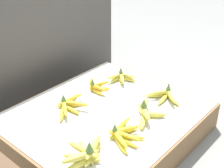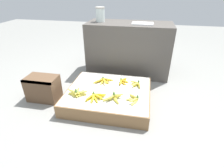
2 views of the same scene
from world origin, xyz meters
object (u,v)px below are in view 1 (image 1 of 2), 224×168
(banana_bunch_front_midleft, at_px, (122,134))
(banana_bunch_middle_midleft, at_px, (69,105))
(banana_bunch_front_left, at_px, (86,154))
(banana_bunch_front_right, at_px, (165,96))
(banana_bunch_middle_right, at_px, (121,77))
(banana_bunch_front_midright, at_px, (146,112))
(banana_bunch_middle_midright, at_px, (96,86))

(banana_bunch_front_midleft, distance_m, banana_bunch_middle_midleft, 0.37)
(banana_bunch_front_left, height_order, banana_bunch_front_right, banana_bunch_front_left)
(banana_bunch_front_right, height_order, banana_bunch_middle_midleft, banana_bunch_front_right)
(banana_bunch_front_right, xyz_separation_m, banana_bunch_middle_right, (0.01, 0.32, 0.00))
(banana_bunch_front_midright, height_order, banana_bunch_middle_midright, banana_bunch_front_midright)
(banana_bunch_front_midleft, xyz_separation_m, banana_bunch_middle_midright, (0.25, 0.40, 0.00))
(banana_bunch_front_left, height_order, banana_bunch_middle_midright, banana_bunch_front_left)
(banana_bunch_front_left, bearing_deg, banana_bunch_front_midleft, -6.65)
(banana_bunch_middle_midright, bearing_deg, banana_bunch_middle_right, -13.74)
(banana_bunch_front_midright, xyz_separation_m, banana_bunch_front_right, (0.21, 0.02, -0.01))
(banana_bunch_front_left, xyz_separation_m, banana_bunch_middle_right, (0.64, 0.33, -0.00))
(banana_bunch_front_left, distance_m, banana_bunch_front_right, 0.63)
(banana_bunch_front_midleft, distance_m, banana_bunch_front_midright, 0.21)
(banana_bunch_front_midleft, xyz_separation_m, banana_bunch_front_right, (0.42, 0.04, 0.00))
(banana_bunch_front_midleft, relative_size, banana_bunch_front_right, 1.00)
(banana_bunch_front_left, relative_size, banana_bunch_front_midleft, 1.14)
(banana_bunch_front_left, bearing_deg, banana_bunch_middle_midright, 39.58)
(banana_bunch_middle_right, bearing_deg, banana_bunch_middle_midright, 166.26)
(banana_bunch_front_right, height_order, banana_bunch_middle_right, banana_bunch_front_right)
(banana_bunch_front_midleft, bearing_deg, banana_bunch_front_midright, 5.16)
(banana_bunch_front_midright, distance_m, banana_bunch_front_right, 0.21)
(banana_bunch_front_midright, height_order, banana_bunch_front_right, banana_bunch_front_midright)
(banana_bunch_front_right, bearing_deg, banana_bunch_middle_midright, 115.30)
(banana_bunch_middle_midleft, bearing_deg, banana_bunch_middle_right, -2.13)
(banana_bunch_middle_midleft, relative_size, banana_bunch_middle_midright, 1.35)
(banana_bunch_middle_midright, bearing_deg, banana_bunch_front_left, -140.42)
(banana_bunch_front_left, distance_m, banana_bunch_middle_midleft, 0.41)
(banana_bunch_middle_midleft, relative_size, banana_bunch_middle_right, 1.76)
(banana_bunch_middle_midleft, xyz_separation_m, banana_bunch_middle_right, (0.42, -0.02, 0.00))
(banana_bunch_middle_midleft, xyz_separation_m, banana_bunch_middle_midright, (0.24, 0.03, -0.00))
(banana_bunch_front_left, xyz_separation_m, banana_bunch_front_midright, (0.42, -0.01, 0.00))
(banana_bunch_front_midleft, xyz_separation_m, banana_bunch_middle_right, (0.43, 0.36, 0.00))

